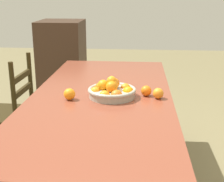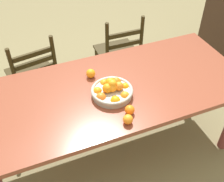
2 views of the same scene
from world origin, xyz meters
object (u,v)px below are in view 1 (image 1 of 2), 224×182
Objects in this scene: orange_loose_0 at (146,91)px; orange_loose_2 at (70,94)px; fruit_bowl at (112,90)px; dining_table at (102,108)px; cabinet at (62,65)px; chair_near_window at (8,114)px; orange_loose_1 at (158,93)px.

orange_loose_0 is 0.49m from orange_loose_2.
orange_loose_0 is (0.04, -0.22, -0.01)m from fruit_bowl.
dining_table is 1.95× the size of cabinet.
fruit_bowl is 4.26× the size of orange_loose_2.
dining_table is 30.45× the size of orange_loose_0.
orange_loose_2 is (-0.13, 0.19, 0.13)m from dining_table.
orange_loose_0 is (-0.40, -1.12, 0.35)m from chair_near_window.
orange_loose_2 is at bearing 51.95° from chair_near_window.
orange_loose_2 is (-0.12, 0.48, 0.00)m from orange_loose_0.
orange_loose_1 reaches higher than dining_table.
fruit_bowl reaches higher than orange_loose_2.
cabinet reaches higher than chair_near_window.
dining_table is 2.29× the size of chair_near_window.
orange_loose_0 is 0.94× the size of orange_loose_2.
chair_near_window reaches higher than orange_loose_1.
orange_loose_0 is at bearing -79.11° from fruit_bowl.
dining_table is 30.64× the size of orange_loose_1.
cabinet reaches higher than dining_table.
orange_loose_0 is 0.09m from orange_loose_1.
orange_loose_0 is (-0.01, -0.29, 0.13)m from dining_table.
cabinet is at bearing 29.67° from orange_loose_1.
chair_near_window reaches higher than dining_table.
orange_loose_1 is (-1.86, -1.06, 0.25)m from cabinet.
cabinet is 2.03m from fruit_bowl.
chair_near_window is at bearing 50.86° from orange_loose_2.
dining_table is 6.73× the size of fruit_bowl.
orange_loose_1 is (-0.06, -0.37, 0.13)m from dining_table.
orange_loose_1 is (-0.45, -1.19, 0.35)m from chair_near_window.
chair_near_window is 1.42m from cabinet.
orange_loose_1 is at bearing -150.71° from cabinet.
orange_loose_2 is (-0.52, -0.64, 0.35)m from chair_near_window.
orange_loose_0 is at bearing -91.63° from dining_table.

